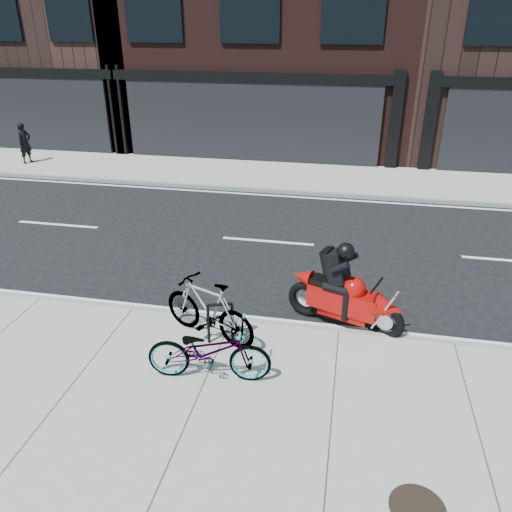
% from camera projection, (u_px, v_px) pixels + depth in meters
% --- Properties ---
extents(ground, '(120.00, 120.00, 0.00)m').
position_uv_depth(ground, '(253.00, 277.00, 11.21)').
color(ground, black).
rests_on(ground, ground).
extents(sidewalk_near, '(60.00, 6.00, 0.13)m').
position_uv_depth(sidewalk_near, '(179.00, 443.00, 6.76)').
color(sidewalk_near, gray).
rests_on(sidewalk_near, ground).
extents(sidewalk_far, '(60.00, 3.50, 0.13)m').
position_uv_depth(sidewalk_far, '(295.00, 176.00, 18.03)').
color(sidewalk_far, gray).
rests_on(sidewalk_far, ground).
extents(building_midwest, '(10.00, 10.00, 12.00)m').
position_uv_depth(building_midwest, '(64.00, 0.00, 23.51)').
color(building_midwest, black).
rests_on(building_midwest, ground).
extents(bike_rack, '(0.45, 0.18, 0.78)m').
position_uv_depth(bike_rack, '(220.00, 319.00, 8.57)').
color(bike_rack, black).
rests_on(bike_rack, sidewalk_near).
extents(bicycle_front, '(1.99, 0.88, 1.01)m').
position_uv_depth(bicycle_front, '(209.00, 351.00, 7.68)').
color(bicycle_front, gray).
rests_on(bicycle_front, sidewalk_near).
extents(bicycle_rear, '(1.97, 1.23, 1.15)m').
position_uv_depth(bicycle_rear, '(209.00, 309.00, 8.65)').
color(bicycle_rear, gray).
rests_on(bicycle_rear, sidewalk_near).
extents(motorcycle, '(2.21, 1.14, 1.71)m').
position_uv_depth(motorcycle, '(350.00, 295.00, 9.09)').
color(motorcycle, black).
rests_on(motorcycle, ground).
extents(pedestrian, '(0.50, 0.63, 1.53)m').
position_uv_depth(pedestrian, '(25.00, 143.00, 19.15)').
color(pedestrian, black).
rests_on(pedestrian, sidewalk_far).
extents(manhole_cover, '(0.86, 0.86, 0.02)m').
position_uv_depth(manhole_cover, '(417.00, 508.00, 5.79)').
color(manhole_cover, black).
rests_on(manhole_cover, sidewalk_near).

